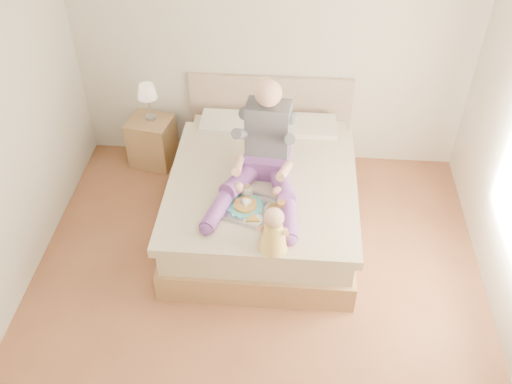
# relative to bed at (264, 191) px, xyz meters

# --- Properties ---
(room) EXTENTS (4.02, 4.22, 2.71)m
(room) POSITION_rel_bed_xyz_m (0.08, -1.08, 1.19)
(room) COLOR brown
(room) RESTS_ON ground
(bed) EXTENTS (1.70, 2.18, 1.00)m
(bed) POSITION_rel_bed_xyz_m (0.00, 0.00, 0.00)
(bed) COLOR olive
(bed) RESTS_ON ground
(nightstand) EXTENTS (0.51, 0.47, 0.54)m
(nightstand) POSITION_rel_bed_xyz_m (-1.27, 0.78, -0.05)
(nightstand) COLOR olive
(nightstand) RESTS_ON ground
(lamp) EXTENTS (0.20, 0.20, 0.41)m
(lamp) POSITION_rel_bed_xyz_m (-1.25, 0.81, 0.53)
(lamp) COLOR #B9BBC1
(lamp) RESTS_ON nightstand
(adult) EXTENTS (0.80, 1.18, 0.95)m
(adult) POSITION_rel_bed_xyz_m (0.01, -0.19, 0.57)
(adult) COLOR #6B3688
(adult) RESTS_ON bed
(tray) EXTENTS (0.61, 0.54, 0.15)m
(tray) POSITION_rel_bed_xyz_m (-0.02, -0.60, 0.33)
(tray) COLOR #B9BBC1
(tray) RESTS_ON bed
(baby) EXTENTS (0.26, 0.36, 0.40)m
(baby) POSITION_rel_bed_xyz_m (0.14, -0.99, 0.46)
(baby) COLOR #FFCF50
(baby) RESTS_ON bed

